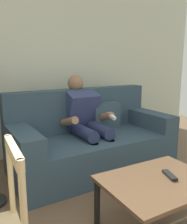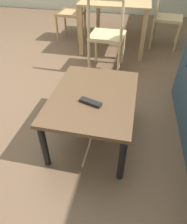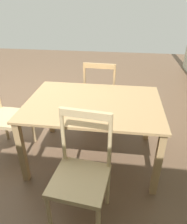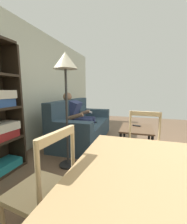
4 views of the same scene
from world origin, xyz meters
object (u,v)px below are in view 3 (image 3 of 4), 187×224
(dining_table, at_px, (94,110))
(dining_chair_facing_couch, at_px, (5,117))
(dining_chair_near_wall, at_px, (81,176))
(dining_chair_by_doorway, at_px, (101,95))

(dining_table, relative_size, dining_chair_facing_couch, 1.46)
(dining_table, bearing_deg, dining_chair_near_wall, 90.26)
(dining_chair_near_wall, xyz_separation_m, dining_chair_facing_couch, (1.02, -0.76, 0.00))
(dining_table, distance_m, dining_chair_near_wall, 0.78)
(dining_chair_facing_couch, relative_size, dining_chair_by_doorway, 1.00)
(dining_table, relative_size, dining_chair_by_doorway, 1.46)
(dining_table, xyz_separation_m, dining_chair_facing_couch, (1.02, -0.00, -0.16))
(dining_chair_by_doorway, bearing_deg, dining_table, 90.13)
(dining_table, xyz_separation_m, dining_chair_by_doorway, (0.00, -0.76, -0.18))
(dining_chair_near_wall, relative_size, dining_chair_facing_couch, 1.01)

